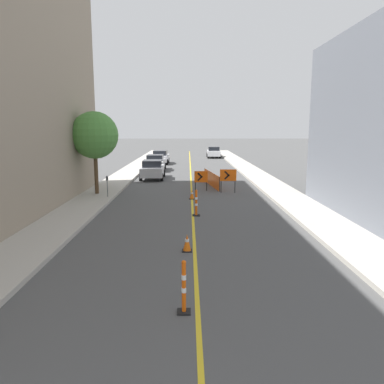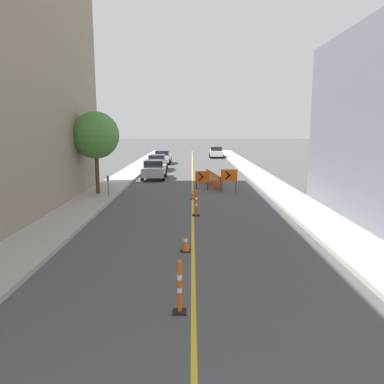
{
  "view_description": "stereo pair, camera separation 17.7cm",
  "coord_description": "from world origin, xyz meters",
  "px_view_note": "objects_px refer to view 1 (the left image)",
  "views": [
    {
      "loc": [
        -0.21,
        0.08,
        4.26
      ],
      "look_at": [
        -0.03,
        19.01,
        1.0
      ],
      "focal_mm": 35.0,
      "sensor_mm": 36.0,
      "label": 1
    },
    {
      "loc": [
        -0.04,
        0.08,
        4.26
      ],
      "look_at": [
        -0.03,
        19.01,
        1.0
      ],
      "focal_mm": 35.0,
      "sensor_mm": 36.0,
      "label": 2
    }
  ],
  "objects_px": {
    "parked_car_curb_far": "(160,157)",
    "parked_car_opposite_side": "(214,152)",
    "parked_car_curb_near": "(153,169)",
    "street_tree_left_near": "(95,135)",
    "traffic_cone_second": "(187,243)",
    "parking_meter_near_curb": "(107,182)",
    "delineator_post_front": "(184,290)",
    "arrow_barricade_secondary": "(228,176)",
    "parked_car_curb_mid": "(155,163)",
    "traffic_cone_third": "(192,194)",
    "delineator_post_rear": "(196,204)",
    "arrow_barricade_primary": "(201,177)"
  },
  "relations": [
    {
      "from": "parked_car_curb_far",
      "to": "parked_car_opposite_side",
      "type": "distance_m",
      "value": 11.47
    },
    {
      "from": "parked_car_curb_near",
      "to": "street_tree_left_near",
      "type": "height_order",
      "value": "street_tree_left_near"
    },
    {
      "from": "traffic_cone_second",
      "to": "parked_car_opposite_side",
      "type": "height_order",
      "value": "parked_car_opposite_side"
    },
    {
      "from": "street_tree_left_near",
      "to": "parking_meter_near_curb",
      "type": "bearing_deg",
      "value": -51.36
    },
    {
      "from": "delineator_post_front",
      "to": "street_tree_left_near",
      "type": "bearing_deg",
      "value": 110.48
    },
    {
      "from": "arrow_barricade_secondary",
      "to": "parked_car_curb_far",
      "type": "distance_m",
      "value": 21.16
    },
    {
      "from": "parked_car_curb_near",
      "to": "traffic_cone_second",
      "type": "bearing_deg",
      "value": -82.48
    },
    {
      "from": "parked_car_curb_mid",
      "to": "street_tree_left_near",
      "type": "bearing_deg",
      "value": -99.21
    },
    {
      "from": "traffic_cone_third",
      "to": "parked_car_curb_far",
      "type": "xyz_separation_m",
      "value": [
        -3.55,
        22.47,
        0.53
      ]
    },
    {
      "from": "arrow_barricade_secondary",
      "to": "parked_car_curb_near",
      "type": "distance_m",
      "value": 8.95
    },
    {
      "from": "parked_car_curb_far",
      "to": "parking_meter_near_curb",
      "type": "distance_m",
      "value": 22.63
    },
    {
      "from": "traffic_cone_third",
      "to": "arrow_barricade_secondary",
      "type": "height_order",
      "value": "arrow_barricade_secondary"
    },
    {
      "from": "delineator_post_front",
      "to": "parked_car_curb_near",
      "type": "relative_size",
      "value": 0.29
    },
    {
      "from": "traffic_cone_second",
      "to": "parking_meter_near_curb",
      "type": "bearing_deg",
      "value": 116.59
    },
    {
      "from": "parked_car_curb_mid",
      "to": "parked_car_opposite_side",
      "type": "height_order",
      "value": "same"
    },
    {
      "from": "parked_car_curb_near",
      "to": "delineator_post_rear",
      "type": "bearing_deg",
      "value": -77.26
    },
    {
      "from": "arrow_barricade_secondary",
      "to": "delineator_post_rear",
      "type": "bearing_deg",
      "value": -109.23
    },
    {
      "from": "arrow_barricade_primary",
      "to": "parking_meter_near_curb",
      "type": "height_order",
      "value": "parking_meter_near_curb"
    },
    {
      "from": "delineator_post_front",
      "to": "parked_car_opposite_side",
      "type": "relative_size",
      "value": 0.29
    },
    {
      "from": "traffic_cone_third",
      "to": "parked_car_curb_far",
      "type": "distance_m",
      "value": 22.75
    },
    {
      "from": "traffic_cone_third",
      "to": "parking_meter_near_curb",
      "type": "bearing_deg",
      "value": -178.82
    },
    {
      "from": "parking_meter_near_curb",
      "to": "parked_car_opposite_side",
      "type": "bearing_deg",
      "value": 74.97
    },
    {
      "from": "delineator_post_front",
      "to": "parked_car_curb_mid",
      "type": "height_order",
      "value": "parked_car_curb_mid"
    },
    {
      "from": "arrow_barricade_primary",
      "to": "parked_car_opposite_side",
      "type": "distance_m",
      "value": 28.75
    },
    {
      "from": "traffic_cone_second",
      "to": "arrow_barricade_primary",
      "type": "bearing_deg",
      "value": 85.89
    },
    {
      "from": "parked_car_curb_far",
      "to": "parked_car_opposite_side",
      "type": "relative_size",
      "value": 1.0
    },
    {
      "from": "traffic_cone_third",
      "to": "arrow_barricade_secondary",
      "type": "relative_size",
      "value": 0.36
    },
    {
      "from": "parked_car_curb_far",
      "to": "delineator_post_front",
      "type": "bearing_deg",
      "value": -83.32
    },
    {
      "from": "traffic_cone_second",
      "to": "arrow_barricade_primary",
      "type": "height_order",
      "value": "arrow_barricade_primary"
    },
    {
      "from": "parked_car_curb_far",
      "to": "parking_meter_near_curb",
      "type": "height_order",
      "value": "parked_car_curb_far"
    },
    {
      "from": "parked_car_curb_far",
      "to": "parking_meter_near_curb",
      "type": "bearing_deg",
      "value": -92.22
    },
    {
      "from": "traffic_cone_second",
      "to": "parking_meter_near_curb",
      "type": "xyz_separation_m",
      "value": [
        -4.81,
        9.6,
        0.77
      ]
    },
    {
      "from": "parked_car_curb_near",
      "to": "parked_car_curb_mid",
      "type": "distance_m",
      "value": 6.31
    },
    {
      "from": "arrow_barricade_secondary",
      "to": "parked_car_opposite_side",
      "type": "relative_size",
      "value": 0.36
    },
    {
      "from": "traffic_cone_second",
      "to": "traffic_cone_third",
      "type": "height_order",
      "value": "traffic_cone_second"
    },
    {
      "from": "parked_car_curb_mid",
      "to": "parking_meter_near_curb",
      "type": "relative_size",
      "value": 3.41
    },
    {
      "from": "arrow_barricade_secondary",
      "to": "street_tree_left_near",
      "type": "bearing_deg",
      "value": -172.58
    },
    {
      "from": "traffic_cone_third",
      "to": "delineator_post_rear",
      "type": "relative_size",
      "value": 0.43
    },
    {
      "from": "delineator_post_front",
      "to": "delineator_post_rear",
      "type": "height_order",
      "value": "delineator_post_rear"
    },
    {
      "from": "parked_car_curb_far",
      "to": "parked_car_curb_near",
      "type": "bearing_deg",
      "value": -87.0
    },
    {
      "from": "parked_car_curb_mid",
      "to": "arrow_barricade_secondary",
      "type": "bearing_deg",
      "value": -65.38
    },
    {
      "from": "delineator_post_rear",
      "to": "street_tree_left_near",
      "type": "xyz_separation_m",
      "value": [
        -6.15,
        5.39,
        3.23
      ]
    },
    {
      "from": "delineator_post_rear",
      "to": "street_tree_left_near",
      "type": "relative_size",
      "value": 0.25
    },
    {
      "from": "parked_car_curb_near",
      "to": "parked_car_opposite_side",
      "type": "distance_m",
      "value": 23.43
    },
    {
      "from": "parked_car_opposite_side",
      "to": "parking_meter_near_curb",
      "type": "bearing_deg",
      "value": -102.95
    },
    {
      "from": "traffic_cone_third",
      "to": "parked_car_curb_mid",
      "type": "height_order",
      "value": "parked_car_curb_mid"
    },
    {
      "from": "street_tree_left_near",
      "to": "traffic_cone_second",
      "type": "bearing_deg",
      "value": -61.98
    },
    {
      "from": "traffic_cone_second",
      "to": "street_tree_left_near",
      "type": "relative_size",
      "value": 0.12
    },
    {
      "from": "arrow_barricade_primary",
      "to": "parked_car_opposite_side",
      "type": "relative_size",
      "value": 0.31
    },
    {
      "from": "delineator_post_rear",
      "to": "parked_car_curb_near",
      "type": "distance_m",
      "value": 13.88
    }
  ]
}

